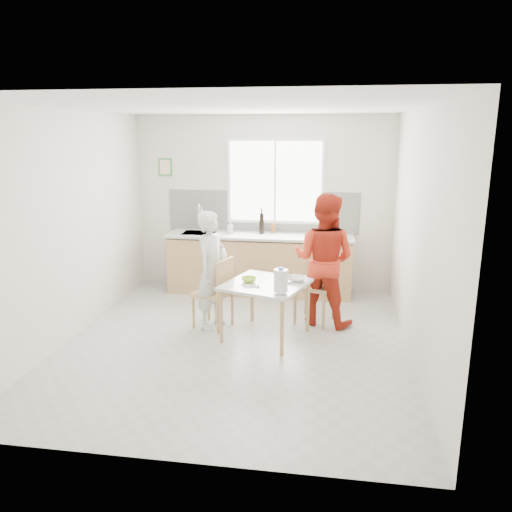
{
  "coord_description": "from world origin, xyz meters",
  "views": [
    {
      "loc": [
        1.08,
        -5.42,
        2.43
      ],
      "look_at": [
        0.21,
        0.2,
        1.02
      ],
      "focal_mm": 35.0,
      "sensor_mm": 36.0,
      "label": 1
    }
  ],
  "objects_px": {
    "person_red": "(324,260)",
    "wine_bottle_b": "(262,224)",
    "person_white": "(212,270)",
    "bowl_green": "(249,280)",
    "chair_far": "(317,280)",
    "chair_left": "(217,290)",
    "dining_table": "(266,289)",
    "bowl_white": "(297,279)",
    "wine_bottle_a": "(261,223)",
    "milk_jug": "(281,280)"
  },
  "relations": [
    {
      "from": "bowl_green",
      "to": "person_white",
      "type": "bearing_deg",
      "value": 156.43
    },
    {
      "from": "dining_table",
      "to": "chair_left",
      "type": "bearing_deg",
      "value": 161.64
    },
    {
      "from": "person_red",
      "to": "bowl_white",
      "type": "distance_m",
      "value": 0.56
    },
    {
      "from": "bowl_white",
      "to": "wine_bottle_a",
      "type": "xyz_separation_m",
      "value": [
        -0.68,
        1.67,
        0.37
      ]
    },
    {
      "from": "milk_jug",
      "to": "dining_table",
      "type": "bearing_deg",
      "value": 139.31
    },
    {
      "from": "person_red",
      "to": "wine_bottle_a",
      "type": "relative_size",
      "value": 5.32
    },
    {
      "from": "chair_far",
      "to": "wine_bottle_b",
      "type": "distance_m",
      "value": 1.53
    },
    {
      "from": "person_white",
      "to": "bowl_white",
      "type": "height_order",
      "value": "person_white"
    },
    {
      "from": "chair_left",
      "to": "wine_bottle_a",
      "type": "xyz_separation_m",
      "value": [
        0.33,
        1.6,
        0.58
      ]
    },
    {
      "from": "person_red",
      "to": "bowl_green",
      "type": "distance_m",
      "value": 1.05
    },
    {
      "from": "bowl_white",
      "to": "person_white",
      "type": "bearing_deg",
      "value": 175.04
    },
    {
      "from": "bowl_white",
      "to": "milk_jug",
      "type": "distance_m",
      "value": 0.54
    },
    {
      "from": "person_red",
      "to": "wine_bottle_b",
      "type": "xyz_separation_m",
      "value": [
        -0.97,
        1.21,
        0.22
      ]
    },
    {
      "from": "bowl_green",
      "to": "wine_bottle_b",
      "type": "xyz_separation_m",
      "value": [
        -0.1,
        1.78,
        0.36
      ]
    },
    {
      "from": "dining_table",
      "to": "person_red",
      "type": "xyz_separation_m",
      "value": [
        0.67,
        0.59,
        0.24
      ]
    },
    {
      "from": "dining_table",
      "to": "bowl_white",
      "type": "height_order",
      "value": "bowl_white"
    },
    {
      "from": "person_red",
      "to": "bowl_white",
      "type": "xyz_separation_m",
      "value": [
        -0.3,
        -0.45,
        -0.14
      ]
    },
    {
      "from": "person_red",
      "to": "wine_bottle_b",
      "type": "distance_m",
      "value": 1.57
    },
    {
      "from": "person_red",
      "to": "milk_jug",
      "type": "relative_size",
      "value": 6.08
    },
    {
      "from": "chair_far",
      "to": "person_red",
      "type": "height_order",
      "value": "person_red"
    },
    {
      "from": "person_red",
      "to": "wine_bottle_a",
      "type": "xyz_separation_m",
      "value": [
        -0.98,
        1.23,
        0.23
      ]
    },
    {
      "from": "wine_bottle_a",
      "to": "wine_bottle_b",
      "type": "bearing_deg",
      "value": -69.16
    },
    {
      "from": "person_red",
      "to": "wine_bottle_a",
      "type": "distance_m",
      "value": 1.59
    },
    {
      "from": "chair_far",
      "to": "wine_bottle_b",
      "type": "xyz_separation_m",
      "value": [
        -0.9,
        1.12,
        0.52
      ]
    },
    {
      "from": "person_white",
      "to": "person_red",
      "type": "xyz_separation_m",
      "value": [
        1.38,
        0.35,
        0.1
      ]
    },
    {
      "from": "chair_left",
      "to": "bowl_white",
      "type": "height_order",
      "value": "chair_left"
    },
    {
      "from": "person_red",
      "to": "bowl_white",
      "type": "height_order",
      "value": "person_red"
    },
    {
      "from": "chair_left",
      "to": "bowl_green",
      "type": "distance_m",
      "value": 0.53
    },
    {
      "from": "chair_far",
      "to": "person_white",
      "type": "relative_size",
      "value": 0.66
    },
    {
      "from": "dining_table",
      "to": "person_red",
      "type": "bearing_deg",
      "value": 41.38
    },
    {
      "from": "chair_left",
      "to": "person_red",
      "type": "bearing_deg",
      "value": 124.23
    },
    {
      "from": "dining_table",
      "to": "milk_jug",
      "type": "height_order",
      "value": "milk_jug"
    },
    {
      "from": "chair_left",
      "to": "person_red",
      "type": "distance_m",
      "value": 1.41
    },
    {
      "from": "dining_table",
      "to": "chair_far",
      "type": "xyz_separation_m",
      "value": [
        0.59,
        0.67,
        -0.07
      ]
    },
    {
      "from": "person_white",
      "to": "person_red",
      "type": "distance_m",
      "value": 1.43
    },
    {
      "from": "chair_left",
      "to": "wine_bottle_b",
      "type": "height_order",
      "value": "wine_bottle_b"
    },
    {
      "from": "chair_far",
      "to": "chair_left",
      "type": "bearing_deg",
      "value": -141.32
    },
    {
      "from": "chair_left",
      "to": "wine_bottle_a",
      "type": "relative_size",
      "value": 2.85
    },
    {
      "from": "bowl_white",
      "to": "milk_jug",
      "type": "xyz_separation_m",
      "value": [
        -0.14,
        -0.51,
        0.12
      ]
    },
    {
      "from": "bowl_white",
      "to": "wine_bottle_a",
      "type": "bearing_deg",
      "value": 112.04
    },
    {
      "from": "person_white",
      "to": "wine_bottle_b",
      "type": "relative_size",
      "value": 5.0
    },
    {
      "from": "chair_far",
      "to": "wine_bottle_a",
      "type": "xyz_separation_m",
      "value": [
        -0.9,
        1.14,
        0.53
      ]
    },
    {
      "from": "chair_far",
      "to": "person_white",
      "type": "xyz_separation_m",
      "value": [
        -1.3,
        -0.44,
        0.2
      ]
    },
    {
      "from": "chair_far",
      "to": "bowl_green",
      "type": "distance_m",
      "value": 1.05
    },
    {
      "from": "chair_left",
      "to": "chair_far",
      "type": "xyz_separation_m",
      "value": [
        1.24,
        0.46,
        0.05
      ]
    },
    {
      "from": "bowl_green",
      "to": "wine_bottle_a",
      "type": "xyz_separation_m",
      "value": [
        -0.11,
        1.8,
        0.37
      ]
    },
    {
      "from": "chair_left",
      "to": "chair_far",
      "type": "relative_size",
      "value": 0.92
    },
    {
      "from": "dining_table",
      "to": "bowl_white",
      "type": "bearing_deg",
      "value": 21.44
    },
    {
      "from": "milk_jug",
      "to": "person_white",
      "type": "bearing_deg",
      "value": 165.44
    },
    {
      "from": "person_white",
      "to": "bowl_white",
      "type": "xyz_separation_m",
      "value": [
        1.07,
        -0.09,
        -0.04
      ]
    }
  ]
}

